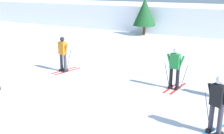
{
  "coord_description": "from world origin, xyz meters",
  "views": [
    {
      "loc": [
        4.9,
        -5.93,
        4.03
      ],
      "look_at": [
        -0.36,
        3.71,
        0.9
      ],
      "focal_mm": 45.85,
      "sensor_mm": 36.0,
      "label": 1
    }
  ],
  "objects_px": {
    "skier_orange": "(63,53)",
    "skier_black": "(217,104)",
    "conifer_far_left": "(145,12)",
    "skier_green": "(175,67)"
  },
  "relations": [
    {
      "from": "skier_black",
      "to": "skier_green",
      "type": "xyz_separation_m",
      "value": [
        -2.09,
        3.02,
        -0.0
      ]
    },
    {
      "from": "skier_black",
      "to": "conifer_far_left",
      "type": "relative_size",
      "value": 0.56
    },
    {
      "from": "skier_green",
      "to": "conifer_far_left",
      "type": "bearing_deg",
      "value": 117.74
    },
    {
      "from": "skier_black",
      "to": "skier_orange",
      "type": "bearing_deg",
      "value": 159.31
    },
    {
      "from": "skier_orange",
      "to": "skier_black",
      "type": "xyz_separation_m",
      "value": [
        7.51,
        -2.84,
        -0.0
      ]
    },
    {
      "from": "skier_orange",
      "to": "skier_black",
      "type": "height_order",
      "value": "same"
    },
    {
      "from": "conifer_far_left",
      "to": "skier_orange",
      "type": "bearing_deg",
      "value": -86.77
    },
    {
      "from": "skier_orange",
      "to": "skier_black",
      "type": "distance_m",
      "value": 8.03
    },
    {
      "from": "skier_black",
      "to": "conifer_far_left",
      "type": "height_order",
      "value": "conifer_far_left"
    },
    {
      "from": "skier_black",
      "to": "conifer_far_left",
      "type": "bearing_deg",
      "value": 119.27
    }
  ]
}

